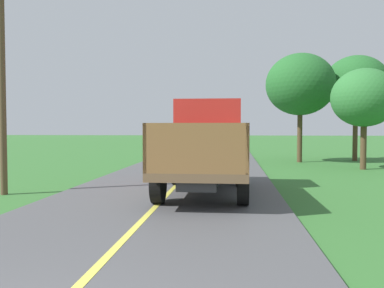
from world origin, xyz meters
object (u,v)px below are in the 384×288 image
Objects in this scene: banana_truck_near at (206,144)px; roadside_tree_mid_right at (356,84)px; utility_pole_roadside at (2,76)px; roadside_tree_far_left at (364,98)px; roadside_tree_near_left at (300,85)px.

roadside_tree_mid_right is (8.08, 12.35, 3.07)m from banana_truck_near.
roadside_tree_far_left is (12.88, 8.46, -0.12)m from utility_pole_roadside.
roadside_tree_near_left is at bearing 121.53° from roadside_tree_far_left.
roadside_tree_mid_right is at bearing 43.99° from utility_pole_roadside.
utility_pole_roadside reaches higher than banana_truck_near.
roadside_tree_mid_right is 1.31× the size of roadside_tree_far_left.
roadside_tree_near_left is (4.66, 11.11, 2.96)m from banana_truck_near.
utility_pole_roadside is 16.20m from roadside_tree_near_left.
roadside_tree_mid_right is (3.43, 1.24, 0.11)m from roadside_tree_near_left.
roadside_tree_far_left is at bearing 46.34° from banana_truck_near.
banana_truck_near is at bearing -133.66° from roadside_tree_far_left.
roadside_tree_near_left is 4.57m from roadside_tree_far_left.
banana_truck_near is 12.40m from roadside_tree_near_left.
utility_pole_roadside is at bearing -136.01° from roadside_tree_mid_right.
banana_truck_near is 15.07m from roadside_tree_mid_right.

